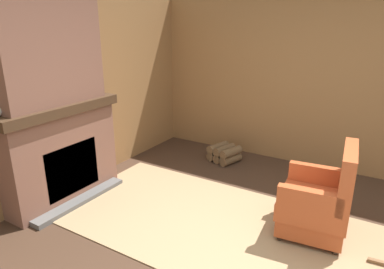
# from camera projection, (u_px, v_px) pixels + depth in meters

# --- Properties ---
(ground_plane) EXTENTS (14.00, 14.00, 0.00)m
(ground_plane) POSITION_uv_depth(u_px,v_px,m) (251.00, 266.00, 3.05)
(ground_plane) COLOR #3D281C
(wood_panel_wall_left) EXTENTS (0.06, 5.80, 2.49)m
(wood_panel_wall_left) POSITION_uv_depth(u_px,v_px,m) (43.00, 97.00, 3.96)
(wood_panel_wall_left) COLOR olive
(wood_panel_wall_left) RESTS_ON ground
(wood_panel_wall_back) EXTENTS (5.80, 0.09, 2.49)m
(wood_panel_wall_back) POSITION_uv_depth(u_px,v_px,m) (328.00, 84.00, 4.78)
(wood_panel_wall_back) COLOR olive
(wood_panel_wall_back) RESTS_ON ground
(fireplace_hearth) EXTENTS (0.56, 1.52, 1.19)m
(fireplace_hearth) POSITION_uv_depth(u_px,v_px,m) (62.00, 153.00, 4.06)
(fireplace_hearth) COLOR brown
(fireplace_hearth) RESTS_ON ground
(chimney_breast) EXTENTS (0.31, 1.25, 1.28)m
(chimney_breast) POSITION_uv_depth(u_px,v_px,m) (48.00, 46.00, 3.67)
(chimney_breast) COLOR brown
(chimney_breast) RESTS_ON fireplace_hearth
(area_rug) EXTENTS (3.90, 1.78, 0.01)m
(area_rug) POSITION_uv_depth(u_px,v_px,m) (230.00, 229.00, 3.59)
(area_rug) COLOR #997A56
(area_rug) RESTS_ON ground
(armchair) EXTENTS (0.72, 0.77, 0.96)m
(armchair) POSITION_uv_depth(u_px,v_px,m) (319.00, 203.00, 3.42)
(armchair) COLOR #A84723
(armchair) RESTS_ON ground
(firewood_stack) EXTENTS (0.50, 0.48, 0.25)m
(firewood_stack) POSITION_uv_depth(u_px,v_px,m) (224.00, 153.00, 5.31)
(firewood_stack) COLOR brown
(firewood_stack) RESTS_ON ground
(storage_case) EXTENTS (0.13, 0.21, 0.12)m
(storage_case) POSITION_uv_depth(u_px,v_px,m) (87.00, 91.00, 4.28)
(storage_case) COLOR gray
(storage_case) RESTS_ON fireplace_hearth
(decorative_plate_on_mantel) EXTENTS (0.06, 0.23, 0.23)m
(decorative_plate_on_mantel) POSITION_uv_depth(u_px,v_px,m) (53.00, 93.00, 3.88)
(decorative_plate_on_mantel) COLOR #336093
(decorative_plate_on_mantel) RESTS_ON fireplace_hearth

